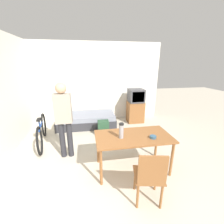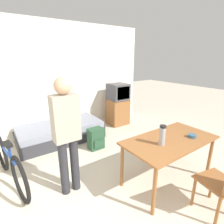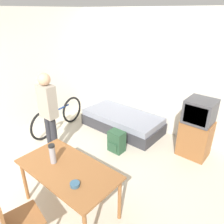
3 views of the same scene
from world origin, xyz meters
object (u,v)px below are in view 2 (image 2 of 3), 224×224
Objects in this scene: bicycle at (9,163)px; thermos_flask at (162,134)px; mate_bowl at (192,136)px; tv at (118,104)px; backpack at (96,139)px; daybed at (61,132)px; dining_table at (170,144)px; person_standing at (66,130)px.

bicycle is 2.30m from thermos_flask.
mate_bowl is (2.33, -1.48, 0.40)m from bicycle.
tv is 0.72× the size of bicycle.
tv is at bearing 78.39° from mate_bowl.
thermos_flask is at bearing -84.52° from backpack.
mate_bowl is (1.19, -2.50, 0.55)m from daybed.
mate_bowl is 1.90m from backpack.
dining_table is (0.87, -2.35, 0.45)m from daybed.
person_standing is 3.69× the size of backpack.
person_standing is at bearing 146.78° from thermos_flask.
dining_table is at bearing 9.55° from thermos_flask.
backpack is (1.61, 0.20, -0.12)m from bicycle.
person_standing is at bearing 153.28° from dining_table.
backpack is at bearing -144.52° from tv.
person_standing reaches higher than tv.
mate_bowl is at bearing -66.98° from backpack.
backpack is (0.48, -0.82, 0.02)m from daybed.
mate_bowl reaches higher than backpack.
tv reaches higher than dining_table.
tv is 3.06m from bicycle.
daybed is 1.34× the size of dining_table.
person_standing reaches higher than bicycle.
tv reaches higher than bicycle.
mate_bowl is (-0.53, -2.57, 0.16)m from tv.
dining_table is 1.51m from person_standing.
person_standing is 13.95× the size of mate_bowl.
tv is 2.63m from mate_bowl.
daybed is 2.82m from mate_bowl.
tv is 4.11× the size of thermos_flask.
daybed is at bearing 104.72° from thermos_flask.
bicycle is 3.64× the size of backpack.
mate_bowl is (0.32, -0.15, 0.10)m from dining_table.
thermos_flask is at bearing -33.22° from person_standing.
daybed is 4.22× the size of backpack.
dining_table is 0.85× the size of person_standing.
tv is at bearing 70.68° from dining_table.
thermos_flask is at bearing -37.98° from bicycle.
mate_bowl is 0.26× the size of backpack.
person_standing is at bearing -136.54° from backpack.
person_standing is at bearing 153.69° from mate_bowl.
person_standing is 1.29m from thermos_flask.
bicycle is 1.15m from person_standing.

